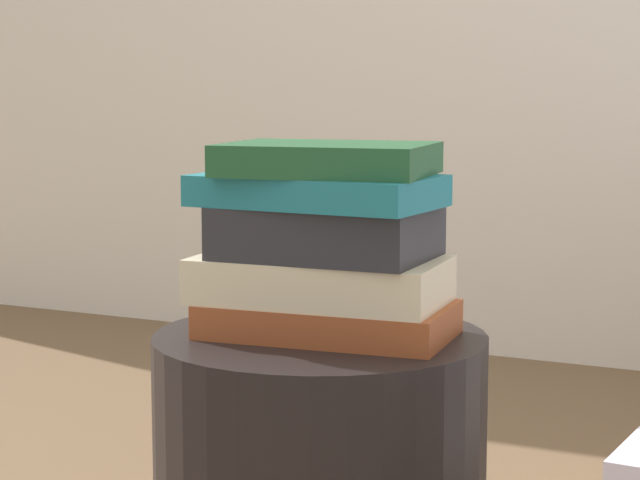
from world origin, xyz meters
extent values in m
cube|color=#994723|center=(0.01, 0.00, 0.50)|extent=(0.30, 0.18, 0.04)
cube|color=beige|center=(0.00, 0.00, 0.55)|extent=(0.30, 0.18, 0.05)
cube|color=#28282D|center=(0.01, 0.01, 0.60)|extent=(0.24, 0.18, 0.06)
cube|color=#1E727F|center=(0.00, -0.01, 0.65)|extent=(0.27, 0.16, 0.04)
cube|color=#1E512D|center=(0.01, 0.00, 0.69)|extent=(0.25, 0.20, 0.04)
camera|label=1|loc=(0.59, -1.22, 0.78)|focal=66.65mm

